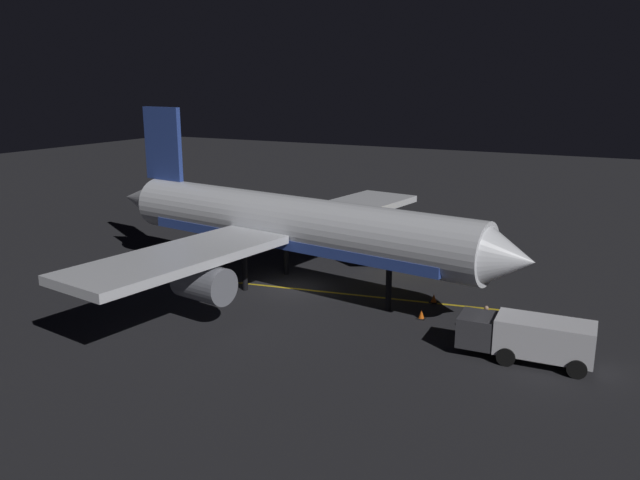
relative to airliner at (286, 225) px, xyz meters
The scene contains 9 objects.
ground_plane 4.31m from the airliner, 82.15° to the left, with size 180.00×180.00×0.20m, color black.
apron_guide_stripe 6.20m from the airliner, 96.32° to the left, with size 0.24×23.82×0.01m, color gold.
airliner is the anchor object (origin of this frame).
baggage_truck 17.14m from the airliner, 74.94° to the left, with size 2.52×6.41×2.18m.
catering_truck 10.16m from the airliner, 149.95° to the left, with size 4.90×6.64×2.42m.
ground_crew_worker 14.30m from the airliner, 80.11° to the left, with size 0.40×0.40×1.74m.
traffic_cone_near_left 10.52m from the airliner, 99.03° to the left, with size 0.50×0.50×0.55m.
traffic_cone_near_right 12.70m from the airliner, 123.58° to the left, with size 0.50×0.50×0.55m.
traffic_cone_under_wing 10.70m from the airliner, 81.73° to the left, with size 0.50×0.50×0.55m.
Camera 1 is at (33.93, 19.87, 13.15)m, focal length 35.17 mm.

